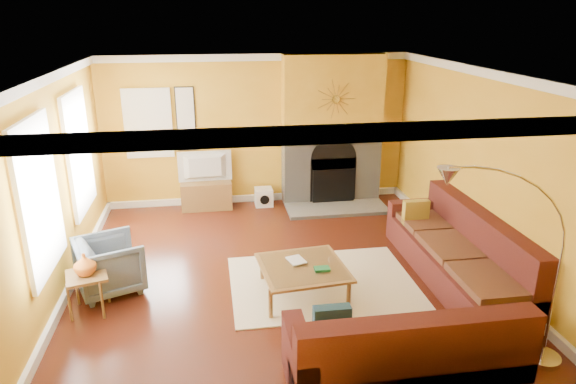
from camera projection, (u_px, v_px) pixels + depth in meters
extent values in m
cube|color=#5B2313|center=(281.00, 276.00, 6.96)|extent=(5.50, 6.00, 0.02)
cube|color=white|center=(280.00, 72.00, 6.06)|extent=(5.50, 6.00, 0.02)
cube|color=gold|center=(257.00, 130.00, 9.32)|extent=(5.50, 0.02, 2.70)
cube|color=gold|center=(339.00, 310.00, 3.71)|extent=(5.50, 0.02, 2.70)
cube|color=gold|center=(51.00, 193.00, 6.11)|extent=(0.02, 6.00, 2.70)
cube|color=gold|center=(482.00, 171.00, 6.92)|extent=(0.02, 6.00, 2.70)
cube|color=white|center=(78.00, 152.00, 7.27)|extent=(0.06, 1.22, 1.72)
cube|color=white|center=(37.00, 198.00, 5.50)|extent=(0.06, 1.22, 1.72)
cube|color=white|center=(148.00, 123.00, 8.92)|extent=(0.82, 0.06, 1.22)
cube|color=white|center=(186.00, 119.00, 9.01)|extent=(0.34, 0.04, 1.14)
cube|color=white|center=(335.00, 139.00, 9.13)|extent=(1.92, 0.22, 0.08)
cube|color=gray|center=(337.00, 209.00, 9.25)|extent=(1.80, 0.70, 0.06)
cube|color=beige|center=(322.00, 283.00, 6.76)|extent=(2.40, 1.80, 0.02)
cube|color=olive|center=(207.00, 195.00, 9.28)|extent=(0.90, 0.40, 0.49)
imported|color=black|center=(205.00, 167.00, 9.11)|extent=(0.96, 0.17, 0.55)
cube|color=white|center=(264.00, 197.00, 9.46)|extent=(0.32, 0.32, 0.32)
imported|color=slate|center=(110.00, 265.00, 6.50)|extent=(1.00, 0.99, 0.71)
imported|color=orange|center=(85.00, 264.00, 5.93)|extent=(0.31, 0.31, 0.27)
imported|color=white|center=(289.00, 262.00, 6.43)|extent=(0.26, 0.30, 0.03)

